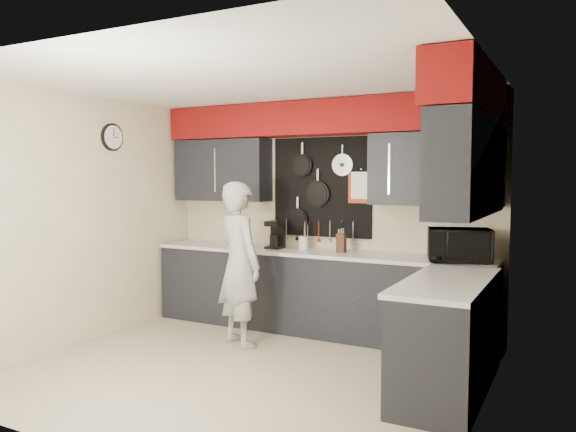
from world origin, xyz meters
The scene contains 10 objects.
ground centered at (0.00, 0.00, 0.00)m, with size 4.00×4.00×0.00m, color #B7AB8F.
back_wall_assembly centered at (0.01, 1.60, 2.01)m, with size 4.00×0.36×2.60m.
right_wall_assembly centered at (1.85, 0.26, 1.94)m, with size 0.36×3.50×2.60m.
left_wall_assembly centered at (-1.99, 0.02, 1.33)m, with size 0.05×3.50×2.60m.
base_cabinets centered at (0.49, 1.13, 0.46)m, with size 3.95×2.20×0.92m.
microwave centered at (1.58, 1.37, 1.08)m, with size 0.58×0.40×0.32m, color black.
knife_block centered at (0.31, 1.46, 1.02)m, with size 0.09×0.09×0.21m, color #352210.
utensil_crock centered at (-0.18, 1.53, 0.99)m, with size 0.11×0.11×0.14m, color white.
coffee_maker centered at (-0.50, 1.44, 1.08)m, with size 0.18×0.22×0.32m.
person centered at (-0.49, 0.65, 0.85)m, with size 0.62×0.41×1.70m, color #A6A5A3.
Camera 1 is at (2.62, -4.20, 1.74)m, focal length 35.00 mm.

